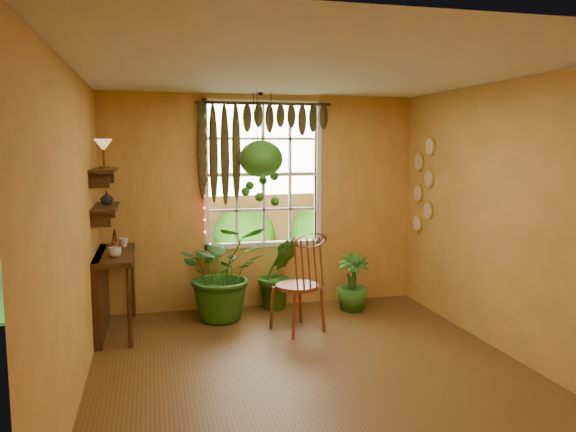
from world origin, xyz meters
name	(u,v)px	position (x,y,z in m)	size (l,w,h in m)	color
floor	(313,372)	(0.00, 0.00, 0.00)	(4.50, 4.50, 0.00)	brown
ceiling	(314,71)	(0.00, 0.00, 2.70)	(4.50, 4.50, 0.00)	silver
wall_back	(264,202)	(0.00, 2.25, 1.35)	(4.00, 4.00, 0.00)	#DA974A
wall_left	(74,235)	(-2.00, 0.00, 1.35)	(4.50, 4.50, 0.00)	#DA974A
wall_right	(511,219)	(2.00, 0.00, 1.35)	(4.50, 4.50, 0.00)	#DA974A
window	(263,174)	(0.00, 2.28, 1.70)	(1.52, 0.10, 1.86)	white
valance_vine	(258,128)	(-0.08, 2.16, 2.28)	(1.70, 0.12, 1.10)	#39210F
string_lights	(204,171)	(-0.76, 2.19, 1.75)	(0.03, 0.03, 1.54)	#FF2633
wall_plates	(423,186)	(1.98, 1.79, 1.55)	(0.04, 0.32, 1.10)	#FFECD0
counter_ledge	(105,284)	(-1.91, 1.60, 0.55)	(0.40, 1.20, 0.90)	#39210F
shelf_lower	(106,207)	(-1.88, 1.60, 1.40)	(0.25, 0.90, 0.04)	#39210F
shelf_upper	(104,170)	(-1.88, 1.60, 1.80)	(0.25, 0.90, 0.04)	#39210F
backyard	(231,184)	(0.24, 6.87, 1.28)	(14.00, 10.00, 12.00)	#1D5117
windsor_chair	(299,299)	(0.18, 1.14, 0.37)	(0.64, 0.65, 1.30)	brown
potted_plant_left	(224,272)	(-0.58, 1.78, 0.58)	(1.04, 0.90, 1.15)	#205015
potted_plant_mid	(278,273)	(0.14, 2.05, 0.46)	(0.51, 0.41, 0.92)	#205015
potted_plant_right	(353,282)	(1.04, 1.76, 0.36)	(0.40, 0.40, 0.72)	#205015
hanging_basket	(261,162)	(-0.08, 2.01, 1.86)	(0.53, 0.53, 1.39)	black
cup_a	(115,252)	(-1.78, 1.31, 0.95)	(0.14, 0.14, 0.11)	silver
cup_b	(123,243)	(-1.72, 1.93, 0.95)	(0.11, 0.11, 0.10)	beige
brush_jar	(115,240)	(-1.80, 1.68, 1.02)	(0.08, 0.08, 0.31)	brown
shelf_vase	(107,198)	(-1.87, 1.73, 1.49)	(0.14, 0.14, 0.15)	#B2AD99
tiffany_lamp	(103,147)	(-1.86, 1.42, 2.05)	(0.19, 0.19, 0.31)	brown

